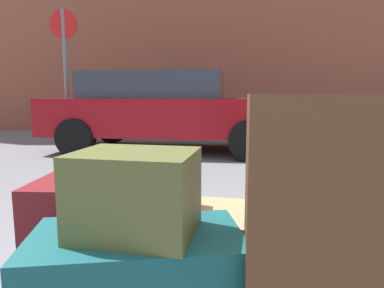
{
  "coord_description": "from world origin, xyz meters",
  "views": [
    {
      "loc": [
        0.04,
        -1.09,
        1.02
      ],
      "look_at": [
        0.0,
        1.2,
        0.69
      ],
      "focal_mm": 32.03,
      "sensor_mm": 36.0,
      "label": 1
    }
  ],
  "objects_px": {
    "bollard_kerb_near": "(320,128)",
    "suitcase_tan_center": "(255,239)",
    "suitcase_brown_rear_right": "(314,228)",
    "duffel_bag_maroon_front_left": "(115,225)",
    "parked_car": "(166,109)",
    "duffel_bag_olive_topmost_pile": "(136,193)",
    "duffel_bag_teal_stacked_top": "(138,281)",
    "no_parking_sign": "(65,66)"
  },
  "relations": [
    {
      "from": "duffel_bag_olive_topmost_pile",
      "to": "no_parking_sign",
      "type": "xyz_separation_m",
      "value": [
        -2.14,
        5.11,
        0.77
      ]
    },
    {
      "from": "duffel_bag_olive_topmost_pile",
      "to": "no_parking_sign",
      "type": "relative_size",
      "value": 0.13
    },
    {
      "from": "suitcase_tan_center",
      "to": "parked_car",
      "type": "relative_size",
      "value": 0.13
    },
    {
      "from": "duffel_bag_maroon_front_left",
      "to": "no_parking_sign",
      "type": "relative_size",
      "value": 0.24
    },
    {
      "from": "bollard_kerb_near",
      "to": "suitcase_brown_rear_right",
      "type": "bearing_deg",
      "value": -109.47
    },
    {
      "from": "duffel_bag_maroon_front_left",
      "to": "duffel_bag_olive_topmost_pile",
      "type": "xyz_separation_m",
      "value": [
        0.15,
        -0.34,
        0.23
      ]
    },
    {
      "from": "no_parking_sign",
      "to": "parked_car",
      "type": "bearing_deg",
      "value": 8.13
    },
    {
      "from": "bollard_kerb_near",
      "to": "duffel_bag_maroon_front_left",
      "type": "bearing_deg",
      "value": -116.01
    },
    {
      "from": "duffel_bag_olive_topmost_pile",
      "to": "suitcase_brown_rear_right",
      "type": "bearing_deg",
      "value": 1.52
    },
    {
      "from": "duffel_bag_teal_stacked_top",
      "to": "parked_car",
      "type": "distance_m",
      "value": 5.38
    },
    {
      "from": "duffel_bag_teal_stacked_top",
      "to": "duffel_bag_olive_topmost_pile",
      "type": "bearing_deg",
      "value": 126.63
    },
    {
      "from": "duffel_bag_teal_stacked_top",
      "to": "duffel_bag_olive_topmost_pile",
      "type": "height_order",
      "value": "duffel_bag_olive_topmost_pile"
    },
    {
      "from": "parked_car",
      "to": "no_parking_sign",
      "type": "xyz_separation_m",
      "value": [
        -1.72,
        -0.25,
        0.76
      ]
    },
    {
      "from": "suitcase_brown_rear_right",
      "to": "no_parking_sign",
      "type": "xyz_separation_m",
      "value": [
        -2.61,
        5.19,
        0.84
      ]
    },
    {
      "from": "duffel_bag_maroon_front_left",
      "to": "duffel_bag_teal_stacked_top",
      "type": "bearing_deg",
      "value": -64.51
    },
    {
      "from": "duffel_bag_teal_stacked_top",
      "to": "bollard_kerb_near",
      "type": "xyz_separation_m",
      "value": [
        2.63,
        6.04,
        -0.13
      ]
    },
    {
      "from": "parked_car",
      "to": "duffel_bag_teal_stacked_top",
      "type": "bearing_deg",
      "value": -85.49
    },
    {
      "from": "duffel_bag_maroon_front_left",
      "to": "parked_car",
      "type": "relative_size",
      "value": 0.13
    },
    {
      "from": "suitcase_brown_rear_right",
      "to": "suitcase_tan_center",
      "type": "distance_m",
      "value": 0.52
    },
    {
      "from": "parked_car",
      "to": "bollard_kerb_near",
      "type": "xyz_separation_m",
      "value": [
        3.06,
        0.68,
        -0.4
      ]
    },
    {
      "from": "duffel_bag_maroon_front_left",
      "to": "no_parking_sign",
      "type": "bearing_deg",
      "value": 114.86
    },
    {
      "from": "suitcase_brown_rear_right",
      "to": "parked_car",
      "type": "height_order",
      "value": "parked_car"
    },
    {
      "from": "duffel_bag_teal_stacked_top",
      "to": "no_parking_sign",
      "type": "height_order",
      "value": "no_parking_sign"
    },
    {
      "from": "suitcase_tan_center",
      "to": "duffel_bag_maroon_front_left",
      "type": "distance_m",
      "value": 0.56
    },
    {
      "from": "bollard_kerb_near",
      "to": "suitcase_tan_center",
      "type": "bearing_deg",
      "value": -111.52
    },
    {
      "from": "suitcase_brown_rear_right",
      "to": "bollard_kerb_near",
      "type": "xyz_separation_m",
      "value": [
        2.16,
        6.12,
        -0.32
      ]
    },
    {
      "from": "duffel_bag_teal_stacked_top",
      "to": "parked_car",
      "type": "xyz_separation_m",
      "value": [
        -0.42,
        5.36,
        0.27
      ]
    },
    {
      "from": "suitcase_tan_center",
      "to": "duffel_bag_teal_stacked_top",
      "type": "bearing_deg",
      "value": -126.64
    },
    {
      "from": "duffel_bag_maroon_front_left",
      "to": "parked_car",
      "type": "distance_m",
      "value": 5.03
    },
    {
      "from": "suitcase_brown_rear_right",
      "to": "duffel_bag_maroon_front_left",
      "type": "xyz_separation_m",
      "value": [
        -0.62,
        0.42,
        -0.16
      ]
    },
    {
      "from": "duffel_bag_maroon_front_left",
      "to": "bollard_kerb_near",
      "type": "relative_size",
      "value": 0.84
    },
    {
      "from": "suitcase_brown_rear_right",
      "to": "bollard_kerb_near",
      "type": "height_order",
      "value": "suitcase_brown_rear_right"
    },
    {
      "from": "suitcase_brown_rear_right",
      "to": "duffel_bag_maroon_front_left",
      "type": "distance_m",
      "value": 0.76
    },
    {
      "from": "duffel_bag_olive_topmost_pile",
      "to": "parked_car",
      "type": "relative_size",
      "value": 0.07
    },
    {
      "from": "duffel_bag_teal_stacked_top",
      "to": "suitcase_brown_rear_right",
      "type": "relative_size",
      "value": 0.88
    },
    {
      "from": "duffel_bag_teal_stacked_top",
      "to": "bollard_kerb_near",
      "type": "height_order",
      "value": "bollard_kerb_near"
    },
    {
      "from": "duffel_bag_olive_topmost_pile",
      "to": "bollard_kerb_near",
      "type": "relative_size",
      "value": 0.46
    },
    {
      "from": "no_parking_sign",
      "to": "duffel_bag_olive_topmost_pile",
      "type": "bearing_deg",
      "value": -67.26
    },
    {
      "from": "duffel_bag_maroon_front_left",
      "to": "no_parking_sign",
      "type": "xyz_separation_m",
      "value": [
        -2.0,
        4.77,
        1.01
      ]
    },
    {
      "from": "parked_car",
      "to": "duffel_bag_olive_topmost_pile",
      "type": "bearing_deg",
      "value": -85.49
    },
    {
      "from": "suitcase_brown_rear_right",
      "to": "suitcase_tan_center",
      "type": "xyz_separation_m",
      "value": [
        -0.07,
        0.46,
        -0.23
      ]
    },
    {
      "from": "no_parking_sign",
      "to": "suitcase_tan_center",
      "type": "bearing_deg",
      "value": -61.72
    }
  ]
}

